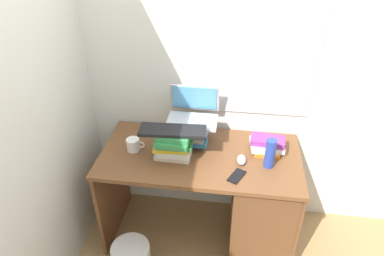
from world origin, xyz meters
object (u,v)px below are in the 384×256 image
object	(u,v)px
book_stack_keyboard_riser	(174,145)
desk	(246,200)
computer_mouse	(241,160)
laptop	(193,111)
water_bottle	(270,153)
book_stack_tall	(192,133)
keyboard	(173,131)
book_stack_side	(267,145)
cell_phone	(237,176)
mug	(133,145)

from	to	relation	value
book_stack_keyboard_riser	desk	bearing A→B (deg)	3.75
computer_mouse	laptop	bearing A→B (deg)	146.74
book_stack_keyboard_riser	computer_mouse	xyz separation A→B (m)	(0.44, 0.01, -0.09)
computer_mouse	water_bottle	xyz separation A→B (m)	(0.17, -0.02, 0.08)
book_stack_tall	desk	bearing A→B (deg)	-20.62
laptop	keyboard	world-z (taller)	laptop
computer_mouse	water_bottle	distance (m)	0.19
book_stack_side	cell_phone	xyz separation A→B (m)	(-0.19, -0.30, -0.05)
laptop	cell_phone	distance (m)	0.54
book_stack_side	computer_mouse	size ratio (longest dim) A/B	2.25
desk	laptop	size ratio (longest dim) A/B	3.94
book_stack_keyboard_riser	laptop	world-z (taller)	laptop
book_stack_tall	laptop	xyz separation A→B (m)	(-0.00, 0.06, 0.14)
book_stack_side	keyboard	world-z (taller)	keyboard
desk	book_stack_tall	xyz separation A→B (m)	(-0.41, 0.15, 0.43)
laptop	computer_mouse	world-z (taller)	laptop
water_bottle	book_stack_keyboard_riser	bearing A→B (deg)	179.70
computer_mouse	mug	bearing A→B (deg)	177.53
book_stack_tall	book_stack_keyboard_riser	xyz separation A→B (m)	(-0.10, -0.19, 0.03)
book_stack_tall	water_bottle	bearing A→B (deg)	-20.17
book_stack_side	computer_mouse	world-z (taller)	book_stack_side
computer_mouse	cell_phone	bearing A→B (deg)	-99.38
book_stack_tall	keyboard	bearing A→B (deg)	-117.74
laptop	keyboard	bearing A→B (deg)	-111.58
book_stack_keyboard_riser	computer_mouse	bearing A→B (deg)	1.81
desk	water_bottle	xyz separation A→B (m)	(0.11, -0.04, 0.45)
book_stack_side	mug	distance (m)	0.90
book_stack_tall	cell_phone	xyz separation A→B (m)	(0.32, -0.32, -0.07)
desk	laptop	bearing A→B (deg)	153.02
book_stack_side	water_bottle	xyz separation A→B (m)	(0.01, -0.16, 0.05)
desk	keyboard	distance (m)	0.76
book_stack_tall	laptop	distance (m)	0.15
keyboard	water_bottle	world-z (taller)	keyboard
book_stack_tall	cell_phone	bearing A→B (deg)	-45.29
keyboard	book_stack_side	bearing A→B (deg)	11.16
laptop	water_bottle	world-z (taller)	laptop
keyboard	mug	world-z (taller)	keyboard
water_bottle	cell_phone	size ratio (longest dim) A/B	1.46
computer_mouse	mug	xyz separation A→B (m)	(-0.73, 0.03, 0.02)
desk	keyboard	size ratio (longest dim) A/B	3.17
water_bottle	laptop	bearing A→B (deg)	154.73
book_stack_tall	mug	xyz separation A→B (m)	(-0.38, -0.14, -0.03)
book_stack_tall	cell_phone	size ratio (longest dim) A/B	1.62
desk	keyboard	world-z (taller)	keyboard
cell_phone	keyboard	bearing A→B (deg)	-172.10
book_stack_tall	cell_phone	distance (m)	0.46
book_stack_tall	book_stack_side	distance (m)	0.51
book_stack_tall	water_bottle	size ratio (longest dim) A/B	1.11
laptop	computer_mouse	size ratio (longest dim) A/B	3.25
laptop	water_bottle	size ratio (longest dim) A/B	1.70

